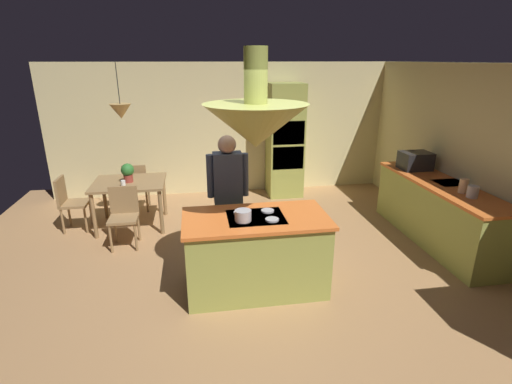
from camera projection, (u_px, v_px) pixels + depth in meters
The scene contains 19 objects.
ground at pixel (253, 278), 4.78m from camera, with size 8.16×8.16×0.00m, color #AD7F51.
wall_back at pixel (226, 129), 7.58m from camera, with size 6.80×0.10×2.55m, color beige.
wall_right at pixel (483, 161), 5.23m from camera, with size 0.10×7.20×2.55m, color beige.
kitchen_island at pixel (256, 253), 4.45m from camera, with size 1.65×0.87×0.94m.
counter_run_right at pixel (438, 212), 5.62m from camera, with size 0.73×2.50×0.92m.
oven_tower at pixel (285, 141), 7.43m from camera, with size 0.66×0.62×2.18m.
dining_table at pixel (130, 187), 6.08m from camera, with size 1.11×0.90×0.76m.
person_at_island at pixel (228, 192), 4.89m from camera, with size 0.53×0.23×1.72m.
range_hood at pixel (256, 123), 3.95m from camera, with size 1.10×1.10×1.00m.
pendant_light_over_table at pixel (121, 111), 5.69m from camera, with size 0.32×0.32×0.82m.
chair_facing_island at pixel (124, 212), 5.51m from camera, with size 0.40×0.40×0.87m.
chair_by_back_wall at pixel (136, 184), 6.76m from camera, with size 0.40×0.40×0.87m.
chair_at_corner at pixel (69, 200), 5.99m from camera, with size 0.40×0.40×0.87m.
potted_plant_on_table at pixel (128, 172), 5.97m from camera, with size 0.20×0.20×0.30m.
cup_on_table at pixel (123, 183), 5.82m from camera, with size 0.07×0.07×0.09m, color white.
canister_flour at pixel (473, 192), 4.87m from camera, with size 0.14×0.14×0.15m, color silver.
canister_sugar at pixel (464, 186), 5.04m from camera, with size 0.11×0.11×0.19m, color #E0B78C.
microwave_on_counter at pixel (415, 161), 6.11m from camera, with size 0.46×0.36×0.28m, color #232326.
cooking_pot_on_cooktop at pixel (243, 215), 4.12m from camera, with size 0.18×0.18×0.12m, color #B2B2B7.
Camera 1 is at (-0.63, -4.11, 2.59)m, focal length 26.81 mm.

